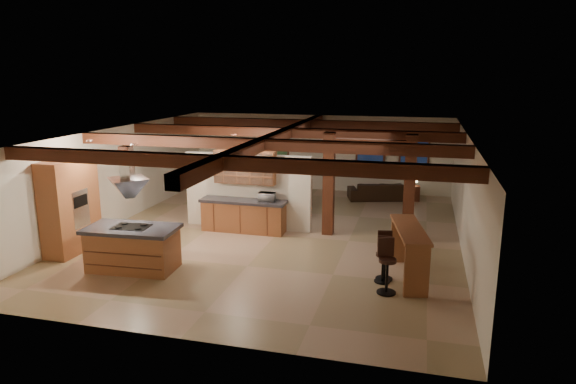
# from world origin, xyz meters

# --- Properties ---
(ground) EXTENTS (12.00, 12.00, 0.00)m
(ground) POSITION_xyz_m (0.00, 0.00, 0.00)
(ground) COLOR tan
(ground) RESTS_ON ground
(room_walls) EXTENTS (12.00, 12.00, 12.00)m
(room_walls) POSITION_xyz_m (0.00, 0.00, 1.78)
(room_walls) COLOR silver
(room_walls) RESTS_ON ground
(ceiling_beams) EXTENTS (10.00, 12.00, 0.28)m
(ceiling_beams) POSITION_xyz_m (0.00, 0.00, 2.76)
(ceiling_beams) COLOR #391F0E
(ceiling_beams) RESTS_ON room_walls
(timber_posts) EXTENTS (2.50, 0.30, 2.90)m
(timber_posts) POSITION_xyz_m (2.50, 0.50, 1.76)
(timber_posts) COLOR #391F0E
(timber_posts) RESTS_ON ground
(partition_wall) EXTENTS (3.80, 0.18, 2.20)m
(partition_wall) POSITION_xyz_m (-1.00, 0.50, 1.10)
(partition_wall) COLOR silver
(partition_wall) RESTS_ON ground
(pantry_cabinet) EXTENTS (0.67, 1.60, 2.40)m
(pantry_cabinet) POSITION_xyz_m (-4.67, -2.60, 1.20)
(pantry_cabinet) COLOR brown
(pantry_cabinet) RESTS_ON ground
(back_counter) EXTENTS (2.50, 0.66, 0.94)m
(back_counter) POSITION_xyz_m (-1.00, 0.11, 0.48)
(back_counter) COLOR brown
(back_counter) RESTS_ON ground
(upper_display_cabinet) EXTENTS (1.80, 0.36, 0.95)m
(upper_display_cabinet) POSITION_xyz_m (-1.00, 0.31, 1.85)
(upper_display_cabinet) COLOR brown
(upper_display_cabinet) RESTS_ON partition_wall
(range_hood) EXTENTS (1.10, 1.10, 1.40)m
(range_hood) POSITION_xyz_m (-2.50, -3.32, 1.78)
(range_hood) COLOR silver
(range_hood) RESTS_ON room_walls
(back_windows) EXTENTS (2.70, 0.07, 1.70)m
(back_windows) POSITION_xyz_m (2.80, 5.93, 1.50)
(back_windows) COLOR #391F0E
(back_windows) RESTS_ON room_walls
(framed_art) EXTENTS (0.65, 0.05, 0.85)m
(framed_art) POSITION_xyz_m (-1.50, 5.94, 1.70)
(framed_art) COLOR #391F0E
(framed_art) RESTS_ON room_walls
(recessed_cans) EXTENTS (3.16, 2.46, 0.03)m
(recessed_cans) POSITION_xyz_m (-2.53, -1.93, 2.87)
(recessed_cans) COLOR silver
(recessed_cans) RESTS_ON room_walls
(kitchen_island) EXTENTS (2.16, 1.25, 1.04)m
(kitchen_island) POSITION_xyz_m (-2.50, -3.32, 0.52)
(kitchen_island) COLOR brown
(kitchen_island) RESTS_ON ground
(dining_table) EXTENTS (1.78, 1.22, 0.57)m
(dining_table) POSITION_xyz_m (-0.43, 2.63, 0.29)
(dining_table) COLOR #381E0E
(dining_table) RESTS_ON ground
(sofa) EXTENTS (2.28, 1.42, 0.62)m
(sofa) POSITION_xyz_m (2.43, 4.96, 0.31)
(sofa) COLOR black
(sofa) RESTS_ON ground
(microwave) EXTENTS (0.46, 0.32, 0.25)m
(microwave) POSITION_xyz_m (-0.29, 0.11, 1.06)
(microwave) COLOR #B1B1B6
(microwave) RESTS_ON back_counter
(bar_counter) EXTENTS (0.98, 2.30, 1.17)m
(bar_counter) POSITION_xyz_m (3.71, -2.23, 0.79)
(bar_counter) COLOR brown
(bar_counter) RESTS_ON ground
(side_table) EXTENTS (0.46, 0.46, 0.53)m
(side_table) POSITION_xyz_m (3.66, 5.13, 0.27)
(side_table) COLOR #391F0E
(side_table) RESTS_ON ground
(table_lamp) EXTENTS (0.26, 0.26, 0.31)m
(table_lamp) POSITION_xyz_m (3.66, 5.13, 0.75)
(table_lamp) COLOR black
(table_lamp) RESTS_ON side_table
(bar_stool_a) EXTENTS (0.35, 0.35, 1.01)m
(bar_stool_a) POSITION_xyz_m (3.18, -2.57, 0.51)
(bar_stool_a) COLOR black
(bar_stool_a) RESTS_ON ground
(bar_stool_b) EXTENTS (0.43, 0.44, 1.15)m
(bar_stool_b) POSITION_xyz_m (3.30, -3.15, 0.59)
(bar_stool_b) COLOR black
(bar_stool_b) RESTS_ON ground
(bar_stool_c) EXTENTS (0.38, 0.39, 1.08)m
(bar_stool_c) POSITION_xyz_m (3.20, -2.42, 0.55)
(bar_stool_c) COLOR black
(bar_stool_c) RESTS_ON ground
(dining_chairs) EXTENTS (2.12, 2.12, 1.17)m
(dining_chairs) POSITION_xyz_m (-0.43, 2.63, 0.59)
(dining_chairs) COLOR #391F0E
(dining_chairs) RESTS_ON ground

